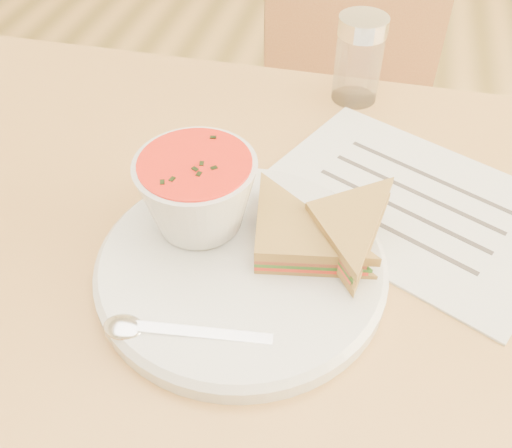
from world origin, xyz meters
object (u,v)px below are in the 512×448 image
(soup_bowl, at_px, (198,196))
(condiment_shaker, at_px, (359,59))
(dining_table, at_px, (256,414))
(chair_far, at_px, (363,136))
(plate, at_px, (241,267))

(soup_bowl, height_order, condiment_shaker, condiment_shaker)
(dining_table, xyz_separation_m, chair_far, (0.09, 0.63, 0.07))
(dining_table, xyz_separation_m, soup_bowl, (-0.06, -0.00, 0.43))
(chair_far, distance_m, plate, 0.75)
(dining_table, xyz_separation_m, condiment_shaker, (0.07, 0.30, 0.43))
(soup_bowl, relative_size, condiment_shaker, 1.03)
(chair_far, distance_m, condiment_shaker, 0.49)
(dining_table, distance_m, plate, 0.39)
(chair_far, xyz_separation_m, plate, (-0.09, -0.68, 0.31))
(plate, relative_size, condiment_shaker, 2.46)
(dining_table, relative_size, plate, 3.54)
(plate, relative_size, soup_bowl, 2.39)
(plate, distance_m, condiment_shaker, 0.35)
(dining_table, bearing_deg, chair_far, 81.98)
(dining_table, height_order, chair_far, chair_far)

